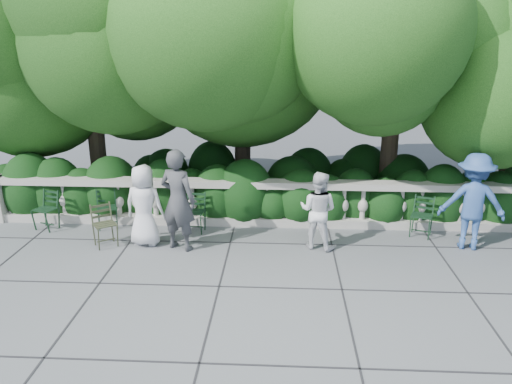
# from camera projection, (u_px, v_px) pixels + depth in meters

# --- Properties ---
(ground) EXTENTS (90.00, 90.00, 0.00)m
(ground) POSITION_uv_depth(u_px,v_px,m) (253.00, 261.00, 9.09)
(ground) COLOR #515458
(ground) RESTS_ON ground
(balustrade) EXTENTS (12.00, 0.44, 1.00)m
(balustrade) POSITION_uv_depth(u_px,v_px,m) (258.00, 204.00, 10.65)
(balustrade) COLOR #9E998E
(balustrade) RESTS_ON ground
(shrub_hedge) EXTENTS (15.00, 2.60, 1.70)m
(shrub_hedge) POSITION_uv_depth(u_px,v_px,m) (260.00, 207.00, 11.94)
(shrub_hedge) COLOR black
(shrub_hedge) RESTS_ON ground
(tree_canopy) EXTENTS (15.04, 6.52, 6.78)m
(tree_canopy) POSITION_uv_depth(u_px,v_px,m) (293.00, 33.00, 10.89)
(tree_canopy) COLOR #3F3023
(tree_canopy) RESTS_ON ground
(chair_a) EXTENTS (0.57, 0.59, 0.84)m
(chair_a) POSITION_uv_depth(u_px,v_px,m) (43.00, 231.00, 10.44)
(chair_a) COLOR black
(chair_a) RESTS_ON ground
(chair_b) EXTENTS (0.58, 0.60, 0.84)m
(chair_b) POSITION_uv_depth(u_px,v_px,m) (109.00, 230.00, 10.50)
(chair_b) COLOR black
(chair_b) RESTS_ON ground
(chair_d) EXTENTS (0.48, 0.52, 0.84)m
(chair_d) POSITION_uv_depth(u_px,v_px,m) (193.00, 234.00, 10.28)
(chair_d) COLOR black
(chair_d) RESTS_ON ground
(chair_e) EXTENTS (0.59, 0.61, 0.84)m
(chair_e) POSITION_uv_depth(u_px,v_px,m) (419.00, 239.00, 10.07)
(chair_e) COLOR black
(chair_e) RESTS_ON ground
(chair_weathered) EXTENTS (0.64, 0.65, 0.84)m
(chair_weathered) POSITION_uv_depth(u_px,v_px,m) (109.00, 248.00, 9.62)
(chair_weathered) COLOR black
(chair_weathered) RESTS_ON ground
(person_businessman) EXTENTS (0.86, 0.63, 1.60)m
(person_businessman) POSITION_uv_depth(u_px,v_px,m) (144.00, 205.00, 9.58)
(person_businessman) COLOR silver
(person_businessman) RESTS_ON ground
(person_woman_grey) EXTENTS (0.84, 0.70, 1.96)m
(person_woman_grey) POSITION_uv_depth(u_px,v_px,m) (178.00, 200.00, 9.33)
(person_woman_grey) COLOR #3B3C40
(person_woman_grey) RESTS_ON ground
(person_casual_man) EXTENTS (0.90, 0.81, 1.51)m
(person_casual_man) POSITION_uv_depth(u_px,v_px,m) (318.00, 210.00, 9.45)
(person_casual_man) COLOR silver
(person_casual_man) RESTS_ON ground
(person_older_blue) EXTENTS (1.32, 0.92, 1.86)m
(person_older_blue) POSITION_uv_depth(u_px,v_px,m) (473.00, 202.00, 9.39)
(person_older_blue) COLOR #2F508E
(person_older_blue) RESTS_ON ground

